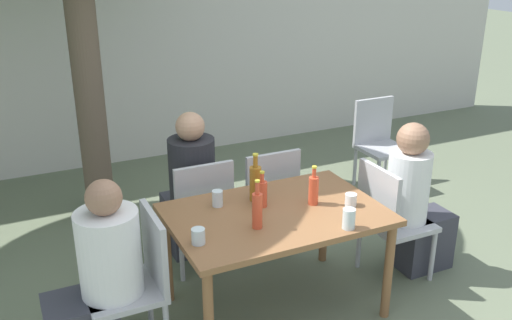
{
  "coord_description": "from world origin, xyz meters",
  "views": [
    {
      "loc": [
        -1.52,
        -2.9,
        2.36
      ],
      "look_at": [
        0.0,
        0.3,
        0.98
      ],
      "focal_mm": 40.0,
      "sensor_mm": 36.0,
      "label": 1
    }
  ],
  "objects_px": {
    "soda_bottle_0": "(314,190)",
    "patio_chair_2": "(200,209)",
    "person_seated_2": "(190,192)",
    "drinking_glass_4": "(217,198)",
    "patio_chair_1": "(389,216)",
    "drinking_glass_2": "(349,219)",
    "patio_chair_0": "(138,276)",
    "dining_table_front": "(276,223)",
    "patio_chair_4": "(379,139)",
    "patio_chair_3": "(267,196)",
    "soda_bottle_2": "(257,209)",
    "amber_bottle_1": "(255,182)",
    "drinking_glass_0": "(198,236)",
    "soda_bottle_3": "(262,193)",
    "drinking_glass_3": "(261,187)",
    "person_seated_0": "(97,284)",
    "person_seated_1": "(415,206)",
    "drinking_glass_1": "(351,200)"
  },
  "relations": [
    {
      "from": "dining_table_front",
      "to": "person_seated_2",
      "type": "height_order",
      "value": "person_seated_2"
    },
    {
      "from": "drinking_glass_4",
      "to": "patio_chair_0",
      "type": "bearing_deg",
      "value": -158.38
    },
    {
      "from": "soda_bottle_2",
      "to": "drinking_glass_3",
      "type": "xyz_separation_m",
      "value": [
        0.22,
        0.42,
        -0.06
      ]
    },
    {
      "from": "patio_chair_3",
      "to": "drinking_glass_2",
      "type": "distance_m",
      "value": 1.11
    },
    {
      "from": "amber_bottle_1",
      "to": "soda_bottle_3",
      "type": "xyz_separation_m",
      "value": [
        -0.0,
        -0.11,
        -0.03
      ]
    },
    {
      "from": "patio_chair_3",
      "to": "soda_bottle_3",
      "type": "distance_m",
      "value": 0.73
    },
    {
      "from": "drinking_glass_2",
      "to": "drinking_glass_0",
      "type": "bearing_deg",
      "value": 166.37
    },
    {
      "from": "amber_bottle_1",
      "to": "drinking_glass_4",
      "type": "relative_size",
      "value": 3.09
    },
    {
      "from": "soda_bottle_0",
      "to": "patio_chair_2",
      "type": "bearing_deg",
      "value": 128.41
    },
    {
      "from": "patio_chair_0",
      "to": "patio_chair_4",
      "type": "bearing_deg",
      "value": 116.79
    },
    {
      "from": "soda_bottle_2",
      "to": "soda_bottle_3",
      "type": "relative_size",
      "value": 1.27
    },
    {
      "from": "person_seated_1",
      "to": "drinking_glass_2",
      "type": "height_order",
      "value": "person_seated_1"
    },
    {
      "from": "patio_chair_4",
      "to": "soda_bottle_2",
      "type": "bearing_deg",
      "value": -143.26
    },
    {
      "from": "drinking_glass_0",
      "to": "drinking_glass_2",
      "type": "xyz_separation_m",
      "value": [
        0.88,
        -0.21,
        0.02
      ]
    },
    {
      "from": "soda_bottle_3",
      "to": "person_seated_2",
      "type": "bearing_deg",
      "value": 105.73
    },
    {
      "from": "patio_chair_3",
      "to": "person_seated_2",
      "type": "distance_m",
      "value": 0.59
    },
    {
      "from": "person_seated_2",
      "to": "drinking_glass_4",
      "type": "height_order",
      "value": "person_seated_2"
    },
    {
      "from": "drinking_glass_2",
      "to": "soda_bottle_3",
      "type": "bearing_deg",
      "value": 124.44
    },
    {
      "from": "drinking_glass_1",
      "to": "soda_bottle_3",
      "type": "bearing_deg",
      "value": 156.0
    },
    {
      "from": "person_seated_0",
      "to": "soda_bottle_0",
      "type": "distance_m",
      "value": 1.46
    },
    {
      "from": "soda_bottle_2",
      "to": "drinking_glass_4",
      "type": "height_order",
      "value": "soda_bottle_2"
    },
    {
      "from": "patio_chair_2",
      "to": "drinking_glass_1",
      "type": "distance_m",
      "value": 1.14
    },
    {
      "from": "patio_chair_1",
      "to": "patio_chair_0",
      "type": "bearing_deg",
      "value": 90.0
    },
    {
      "from": "dining_table_front",
      "to": "soda_bottle_3",
      "type": "relative_size",
      "value": 5.55
    },
    {
      "from": "patio_chair_1",
      "to": "drinking_glass_2",
      "type": "relative_size",
      "value": 6.97
    },
    {
      "from": "patio_chair_1",
      "to": "soda_bottle_3",
      "type": "height_order",
      "value": "soda_bottle_3"
    },
    {
      "from": "patio_chair_2",
      "to": "soda_bottle_2",
      "type": "relative_size",
      "value": 2.85
    },
    {
      "from": "patio_chair_2",
      "to": "soda_bottle_0",
      "type": "relative_size",
      "value": 3.33
    },
    {
      "from": "patio_chair_4",
      "to": "patio_chair_0",
      "type": "bearing_deg",
      "value": -153.21
    },
    {
      "from": "amber_bottle_1",
      "to": "soda_bottle_0",
      "type": "bearing_deg",
      "value": -34.74
    },
    {
      "from": "patio_chair_0",
      "to": "drinking_glass_2",
      "type": "relative_size",
      "value": 6.97
    },
    {
      "from": "patio_chair_3",
      "to": "soda_bottle_2",
      "type": "bearing_deg",
      "value": 60.23
    },
    {
      "from": "patio_chair_3",
      "to": "drinking_glass_0",
      "type": "bearing_deg",
      "value": 44.88
    },
    {
      "from": "patio_chair_1",
      "to": "amber_bottle_1",
      "type": "relative_size",
      "value": 2.7
    },
    {
      "from": "patio_chair_0",
      "to": "patio_chair_1",
      "type": "height_order",
      "value": "same"
    },
    {
      "from": "patio_chair_1",
      "to": "soda_bottle_2",
      "type": "bearing_deg",
      "value": 97.18
    },
    {
      "from": "soda_bottle_3",
      "to": "amber_bottle_1",
      "type": "bearing_deg",
      "value": 88.71
    },
    {
      "from": "patio_chair_1",
      "to": "soda_bottle_2",
      "type": "relative_size",
      "value": 2.85
    },
    {
      "from": "patio_chair_3",
      "to": "soda_bottle_3",
      "type": "xyz_separation_m",
      "value": [
        -0.32,
        -0.58,
        0.32
      ]
    },
    {
      "from": "soda_bottle_0",
      "to": "amber_bottle_1",
      "type": "bearing_deg",
      "value": 145.26
    },
    {
      "from": "patio_chair_1",
      "to": "drinking_glass_0",
      "type": "xyz_separation_m",
      "value": [
        -1.5,
        -0.17,
        0.27
      ]
    },
    {
      "from": "dining_table_front",
      "to": "amber_bottle_1",
      "type": "relative_size",
      "value": 4.14
    },
    {
      "from": "patio_chair_3",
      "to": "amber_bottle_1",
      "type": "distance_m",
      "value": 0.67
    },
    {
      "from": "drinking_glass_2",
      "to": "drinking_glass_3",
      "type": "distance_m",
      "value": 0.71
    },
    {
      "from": "amber_bottle_1",
      "to": "drinking_glass_3",
      "type": "height_order",
      "value": "amber_bottle_1"
    },
    {
      "from": "dining_table_front",
      "to": "drinking_glass_4",
      "type": "height_order",
      "value": "drinking_glass_4"
    },
    {
      "from": "person_seated_2",
      "to": "patio_chair_0",
      "type": "bearing_deg",
      "value": 55.05
    },
    {
      "from": "patio_chair_2",
      "to": "drinking_glass_2",
      "type": "bearing_deg",
      "value": 117.89
    },
    {
      "from": "person_seated_1",
      "to": "soda_bottle_3",
      "type": "bearing_deg",
      "value": 84.69
    },
    {
      "from": "person_seated_0",
      "to": "person_seated_2",
      "type": "xyz_separation_m",
      "value": [
        0.88,
        0.92,
        0.03
      ]
    }
  ]
}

